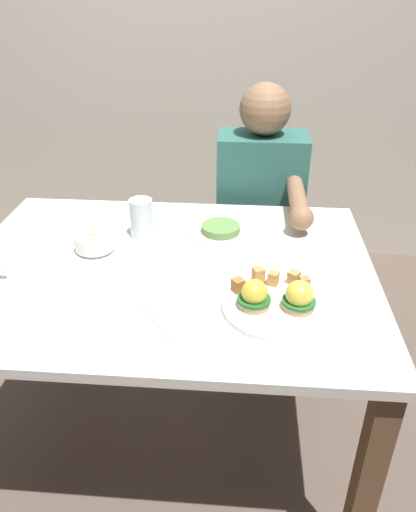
# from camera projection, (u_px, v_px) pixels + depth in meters

# --- Properties ---
(ground_plane) EXTENTS (6.00, 6.00, 0.00)m
(ground_plane) POSITION_uv_depth(u_px,v_px,m) (174.00, 439.00, 1.79)
(ground_plane) COLOR brown
(back_wall) EXTENTS (4.80, 0.10, 2.60)m
(back_wall) POSITION_uv_depth(u_px,v_px,m) (207.00, 14.00, 2.43)
(back_wall) COLOR beige
(back_wall) RESTS_ON ground_plane
(dining_table) EXTENTS (1.20, 0.90, 0.74)m
(dining_table) POSITION_uv_depth(u_px,v_px,m) (167.00, 296.00, 1.47)
(dining_table) COLOR white
(dining_table) RESTS_ON ground_plane
(eggs_benedict_plate) EXTENTS (0.27, 0.27, 0.09)m
(eggs_benedict_plate) POSITION_uv_depth(u_px,v_px,m) (276.00, 300.00, 1.23)
(eggs_benedict_plate) COLOR white
(eggs_benedict_plate) RESTS_ON dining_table
(fruit_bowl) EXTENTS (0.12, 0.12, 0.06)m
(fruit_bowl) POSITION_uv_depth(u_px,v_px,m) (94.00, 242.00, 1.48)
(fruit_bowl) COLOR white
(fruit_bowl) RESTS_ON dining_table
(fork) EXTENTS (0.11, 0.13, 0.00)m
(fork) POSITION_uv_depth(u_px,v_px,m) (162.00, 326.00, 1.17)
(fork) COLOR silver
(fork) RESTS_ON dining_table
(water_glass_near) EXTENTS (0.07, 0.07, 0.13)m
(water_glass_near) POSITION_uv_depth(u_px,v_px,m) (142.00, 221.00, 1.55)
(water_glass_near) COLOR silver
(water_glass_near) RESTS_ON dining_table
(side_plate) EXTENTS (0.20, 0.20, 0.04)m
(side_plate) POSITION_uv_depth(u_px,v_px,m) (221.00, 231.00, 1.58)
(side_plate) COLOR white
(side_plate) RESTS_ON dining_table
(diner_person) EXTENTS (0.34, 0.54, 1.14)m
(diner_person) POSITION_uv_depth(u_px,v_px,m) (261.00, 211.00, 1.96)
(diner_person) COLOR #33333D
(diner_person) RESTS_ON ground_plane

